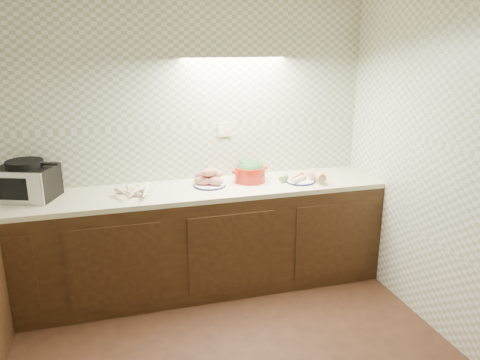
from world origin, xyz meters
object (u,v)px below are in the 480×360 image
object	(u,v)px
onion_bowl	(203,178)
veg_plate	(306,177)
toaster_oven	(26,181)
parsnip_pile	(141,191)
dutch_oven	(250,171)
sweet_potato_plate	(210,179)

from	to	relation	value
onion_bowl	veg_plate	distance (m)	0.88
toaster_oven	veg_plate	distance (m)	2.23
parsnip_pile	veg_plate	world-z (taller)	veg_plate
parsnip_pile	onion_bowl	bearing A→B (deg)	19.86
toaster_oven	dutch_oven	size ratio (longest dim) A/B	1.54
sweet_potato_plate	onion_bowl	bearing A→B (deg)	107.72
parsnip_pile	dutch_oven	distance (m)	0.94
dutch_oven	onion_bowl	bearing A→B (deg)	151.54
parsnip_pile	onion_bowl	world-z (taller)	onion_bowl
sweet_potato_plate	dutch_oven	distance (m)	0.36
parsnip_pile	sweet_potato_plate	world-z (taller)	sweet_potato_plate
sweet_potato_plate	dutch_oven	bearing A→B (deg)	4.90
onion_bowl	toaster_oven	bearing A→B (deg)	-177.84
sweet_potato_plate	veg_plate	distance (m)	0.82
sweet_potato_plate	veg_plate	xyz separation A→B (m)	(0.82, -0.11, -0.01)
onion_bowl	dutch_oven	size ratio (longest dim) A/B	0.41
sweet_potato_plate	veg_plate	bearing A→B (deg)	-7.50
onion_bowl	dutch_oven	bearing A→B (deg)	-11.85
toaster_oven	veg_plate	size ratio (longest dim) A/B	1.31
toaster_oven	onion_bowl	bearing A→B (deg)	23.03
toaster_oven	sweet_potato_plate	size ratio (longest dim) A/B	1.82
parsnip_pile	onion_bowl	xyz separation A→B (m)	(0.53, 0.19, 0.01)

